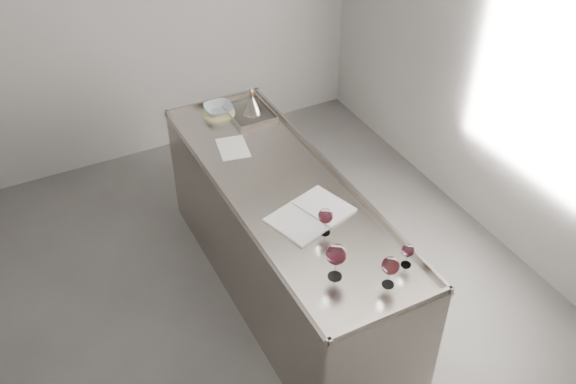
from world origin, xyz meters
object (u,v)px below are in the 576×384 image
counter (284,242)px  wine_funnel (252,105)px  wine_glass_middle (326,216)px  wine_glass_right (390,266)px  wine_glass_left (336,255)px  ceramic_bowl (218,109)px  notebook (310,215)px  wine_glass_small (408,251)px

counter → wine_funnel: (0.20, 0.92, 0.53)m
wine_glass_middle → wine_glass_right: 0.52m
wine_funnel → wine_glass_left: bearing=-100.4°
wine_glass_right → ceramic_bowl: 2.02m
counter → wine_glass_right: (0.10, -1.00, 0.60)m
wine_glass_left → notebook: (0.13, 0.50, -0.15)m
counter → ceramic_bowl: bearing=91.5°
counter → wine_glass_right: wine_glass_right is taller
ceramic_bowl → wine_funnel: (0.23, -0.10, 0.02)m
wine_glass_left → wine_glass_right: bearing=-39.4°
wine_glass_middle → wine_funnel: 1.42m
counter → wine_glass_left: wine_glass_left is taller
wine_glass_middle → wine_glass_small: size_ratio=1.20×
wine_glass_small → wine_funnel: size_ratio=0.66×
wine_glass_middle → wine_glass_small: (0.26, -0.43, -0.02)m
wine_glass_right → wine_funnel: size_ratio=0.86×
counter → notebook: 0.57m
wine_glass_right → notebook: wine_glass_right is taller
wine_glass_left → wine_glass_small: (0.39, -0.10, -0.06)m
counter → wine_glass_left: 1.04m
wine_glass_small → wine_funnel: 1.85m
wine_glass_small → notebook: size_ratio=0.26×
wine_funnel → wine_glass_middle: bearing=-97.7°
wine_glass_right → counter: bearing=95.9°
wine_glass_left → wine_glass_right: size_ratio=1.18×
wine_glass_left → notebook: size_ratio=0.40×
counter → notebook: bearing=-87.8°
wine_glass_left → ceramic_bowl: size_ratio=1.05×
wine_glass_right → notebook: (-0.09, 0.68, -0.13)m
wine_glass_right → wine_funnel: 1.92m
ceramic_bowl → wine_glass_left: bearing=-92.8°
wine_glass_left → notebook: bearing=75.8°
counter → wine_glass_middle: bearing=-88.4°
wine_glass_middle → ceramic_bowl: size_ratio=0.82×
wine_glass_small → notebook: (-0.26, 0.60, -0.09)m
wine_glass_middle → wine_glass_right: bearing=-79.9°
wine_glass_middle → notebook: bearing=90.5°
counter → wine_glass_left: (-0.12, -0.82, 0.62)m
counter → wine_glass_left: bearing=-98.0°
wine_glass_right → wine_glass_left: bearing=140.6°
wine_funnel → notebook: bearing=-98.8°
wine_glass_small → ceramic_bowl: (-0.30, 1.94, -0.06)m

